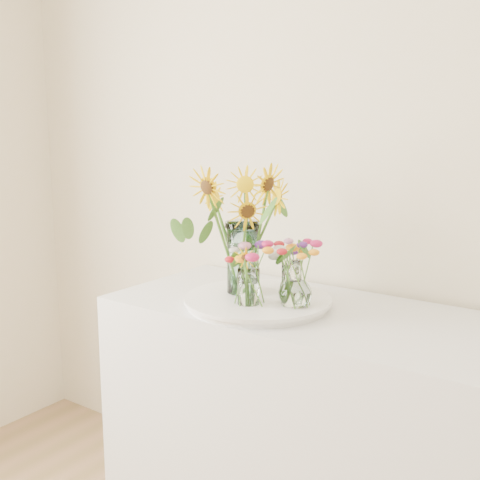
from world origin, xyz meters
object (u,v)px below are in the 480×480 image
Objects in this scene: mason_jar at (243,258)px; small_vase_b at (296,284)px; counter at (316,441)px; small_vase_c at (290,280)px; small_vase_a at (248,287)px; tray at (258,302)px.

mason_jar reaches higher than small_vase_b.
mason_jar reaches higher than counter.
mason_jar is 2.40× the size of small_vase_c.
small_vase_a is at bearing -47.38° from mason_jar.
mason_jar reaches higher than small_vase_a.
small_vase_a is (-0.17, -0.15, 0.53)m from counter.
mason_jar is 0.23m from small_vase_b.
mason_jar is at bearing -151.27° from small_vase_c.
small_vase_b is (-0.04, -0.08, 0.55)m from counter.
counter is at bearing 40.68° from small_vase_a.
mason_jar is at bearing -170.12° from counter.
small_vase_a reaches higher than small_vase_c.
tray is at bearing -122.31° from small_vase_c.
small_vase_a reaches higher than counter.
mason_jar is at bearing 132.62° from small_vase_a.
mason_jar is 1.66× the size of small_vase_b.
small_vase_b is 0.14m from small_vase_c.
small_vase_a is at bearing -152.12° from small_vase_b.
counter is at bearing 20.25° from tray.
counter is 5.69× the size of mason_jar.
mason_jar is at bearing 162.66° from tray.
small_vase_b is at bearing -118.39° from counter.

